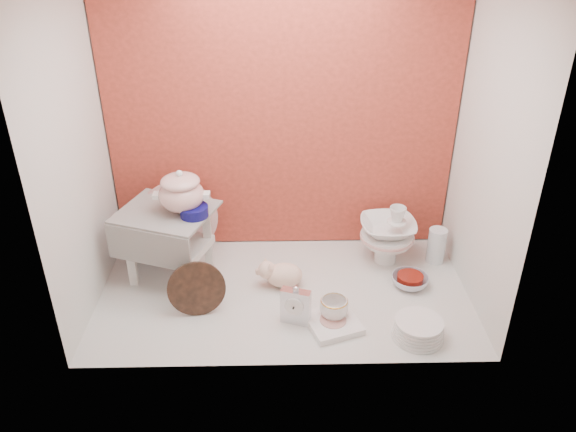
{
  "coord_description": "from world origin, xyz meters",
  "views": [
    {
      "loc": [
        -0.03,
        -2.27,
        1.7
      ],
      "look_at": [
        0.02,
        0.02,
        0.42
      ],
      "focal_mm": 35.48,
      "sensor_mm": 36.0,
      "label": 1
    }
  ],
  "objects_px": {
    "floral_platter": "(178,220)",
    "plush_pig": "(284,275)",
    "gold_rim_teacup": "(334,308)",
    "porcelain_tower": "(387,234)",
    "dinner_plate_stack": "(418,329)",
    "step_stool": "(170,244)",
    "mantel_clock": "(296,305)",
    "crystal_bowl": "(410,281)",
    "soup_tureen": "(181,191)",
    "blue_white_vase": "(152,233)"
  },
  "relations": [
    {
      "from": "floral_platter",
      "to": "plush_pig",
      "type": "height_order",
      "value": "floral_platter"
    },
    {
      "from": "gold_rim_teacup",
      "to": "porcelain_tower",
      "type": "bearing_deg",
      "value": 56.48
    },
    {
      "from": "floral_platter",
      "to": "gold_rim_teacup",
      "type": "xyz_separation_m",
      "value": [
        0.78,
        -0.58,
        -0.15
      ]
    },
    {
      "from": "dinner_plate_stack",
      "to": "step_stool",
      "type": "bearing_deg",
      "value": 156.73
    },
    {
      "from": "step_stool",
      "to": "mantel_clock",
      "type": "relative_size",
      "value": 2.23
    },
    {
      "from": "step_stool",
      "to": "floral_platter",
      "type": "xyz_separation_m",
      "value": [
        0.01,
        0.21,
        0.02
      ]
    },
    {
      "from": "gold_rim_teacup",
      "to": "crystal_bowl",
      "type": "relative_size",
      "value": 0.72
    },
    {
      "from": "gold_rim_teacup",
      "to": "porcelain_tower",
      "type": "xyz_separation_m",
      "value": [
        0.32,
        0.49,
        0.1
      ]
    },
    {
      "from": "soup_tureen",
      "to": "gold_rim_teacup",
      "type": "relative_size",
      "value": 1.97
    },
    {
      "from": "dinner_plate_stack",
      "to": "crystal_bowl",
      "type": "distance_m",
      "value": 0.38
    },
    {
      "from": "blue_white_vase",
      "to": "plush_pig",
      "type": "xyz_separation_m",
      "value": [
        0.7,
        -0.31,
        -0.07
      ]
    },
    {
      "from": "floral_platter",
      "to": "dinner_plate_stack",
      "type": "bearing_deg",
      "value": -31.55
    },
    {
      "from": "blue_white_vase",
      "to": "soup_tureen",
      "type": "bearing_deg",
      "value": -43.59
    },
    {
      "from": "porcelain_tower",
      "to": "blue_white_vase",
      "type": "bearing_deg",
      "value": 176.07
    },
    {
      "from": "mantel_clock",
      "to": "crystal_bowl",
      "type": "distance_m",
      "value": 0.64
    },
    {
      "from": "dinner_plate_stack",
      "to": "porcelain_tower",
      "type": "height_order",
      "value": "porcelain_tower"
    },
    {
      "from": "step_stool",
      "to": "floral_platter",
      "type": "relative_size",
      "value": 1.02
    },
    {
      "from": "soup_tureen",
      "to": "porcelain_tower",
      "type": "bearing_deg",
      "value": 6.68
    },
    {
      "from": "blue_white_vase",
      "to": "mantel_clock",
      "type": "relative_size",
      "value": 1.41
    },
    {
      "from": "floral_platter",
      "to": "dinner_plate_stack",
      "type": "xyz_separation_m",
      "value": [
        1.14,
        -0.7,
        -0.17
      ]
    },
    {
      "from": "mantel_clock",
      "to": "gold_rim_teacup",
      "type": "relative_size",
      "value": 1.5
    },
    {
      "from": "soup_tureen",
      "to": "floral_platter",
      "type": "height_order",
      "value": "soup_tureen"
    },
    {
      "from": "blue_white_vase",
      "to": "mantel_clock",
      "type": "xyz_separation_m",
      "value": [
        0.75,
        -0.58,
        -0.04
      ]
    },
    {
      "from": "step_stool",
      "to": "blue_white_vase",
      "type": "height_order",
      "value": "step_stool"
    },
    {
      "from": "soup_tureen",
      "to": "plush_pig",
      "type": "height_order",
      "value": "soup_tureen"
    },
    {
      "from": "plush_pig",
      "to": "dinner_plate_stack",
      "type": "height_order",
      "value": "plush_pig"
    },
    {
      "from": "step_stool",
      "to": "soup_tureen",
      "type": "bearing_deg",
      "value": 16.01
    },
    {
      "from": "gold_rim_teacup",
      "to": "blue_white_vase",
      "type": "bearing_deg",
      "value": 148.33
    },
    {
      "from": "porcelain_tower",
      "to": "step_stool",
      "type": "bearing_deg",
      "value": -174.11
    },
    {
      "from": "mantel_clock",
      "to": "dinner_plate_stack",
      "type": "xyz_separation_m",
      "value": [
        0.54,
        -0.11,
        -0.05
      ]
    },
    {
      "from": "blue_white_vase",
      "to": "dinner_plate_stack",
      "type": "height_order",
      "value": "blue_white_vase"
    },
    {
      "from": "step_stool",
      "to": "soup_tureen",
      "type": "height_order",
      "value": "soup_tureen"
    },
    {
      "from": "blue_white_vase",
      "to": "plush_pig",
      "type": "height_order",
      "value": "blue_white_vase"
    },
    {
      "from": "plush_pig",
      "to": "gold_rim_teacup",
      "type": "height_order",
      "value": "plush_pig"
    },
    {
      "from": "mantel_clock",
      "to": "soup_tureen",
      "type": "bearing_deg",
      "value": 163.38
    },
    {
      "from": "plush_pig",
      "to": "gold_rim_teacup",
      "type": "xyz_separation_m",
      "value": [
        0.22,
        -0.26,
        -0.0
      ]
    },
    {
      "from": "step_stool",
      "to": "blue_white_vase",
      "type": "bearing_deg",
      "value": 143.09
    },
    {
      "from": "blue_white_vase",
      "to": "dinner_plate_stack",
      "type": "xyz_separation_m",
      "value": [
        1.29,
        -0.7,
        -0.09
      ]
    },
    {
      "from": "step_stool",
      "to": "porcelain_tower",
      "type": "height_order",
      "value": "step_stool"
    },
    {
      "from": "step_stool",
      "to": "crystal_bowl",
      "type": "height_order",
      "value": "step_stool"
    },
    {
      "from": "plush_pig",
      "to": "gold_rim_teacup",
      "type": "distance_m",
      "value": 0.35
    },
    {
      "from": "plush_pig",
      "to": "dinner_plate_stack",
      "type": "distance_m",
      "value": 0.7
    },
    {
      "from": "gold_rim_teacup",
      "to": "dinner_plate_stack",
      "type": "relative_size",
      "value": 0.56
    },
    {
      "from": "crystal_bowl",
      "to": "plush_pig",
      "type": "bearing_deg",
      "value": 179.03
    },
    {
      "from": "floral_platter",
      "to": "step_stool",
      "type": "bearing_deg",
      "value": -93.07
    },
    {
      "from": "plush_pig",
      "to": "dinner_plate_stack",
      "type": "xyz_separation_m",
      "value": [
        0.58,
        -0.39,
        -0.02
      ]
    },
    {
      "from": "plush_pig",
      "to": "crystal_bowl",
      "type": "bearing_deg",
      "value": 22.46
    },
    {
      "from": "floral_platter",
      "to": "mantel_clock",
      "type": "relative_size",
      "value": 2.19
    },
    {
      "from": "soup_tureen",
      "to": "plush_pig",
      "type": "distance_m",
      "value": 0.65
    },
    {
      "from": "crystal_bowl",
      "to": "porcelain_tower",
      "type": "height_order",
      "value": "porcelain_tower"
    }
  ]
}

